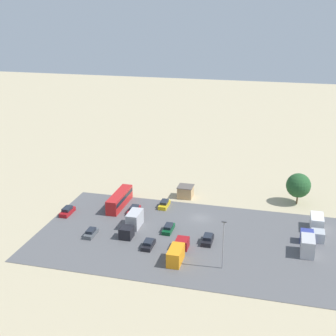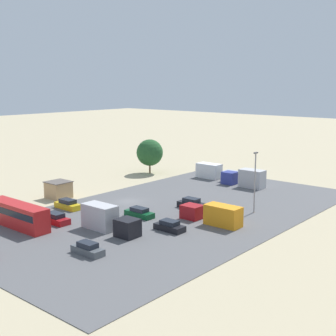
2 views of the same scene
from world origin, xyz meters
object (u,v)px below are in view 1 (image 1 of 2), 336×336
(shed_building, at_px, (186,192))
(parked_truck_0, at_px, (132,223))
(parked_truck_1, at_px, (178,252))
(parked_truck_2, at_px, (307,243))
(parked_car_0, at_px, (91,233))
(parked_car_4, at_px, (164,204))
(parked_car_6, at_px, (134,210))
(bus, at_px, (120,199))
(parked_car_1, at_px, (148,244))
(parked_truck_3, at_px, (317,226))
(parked_car_2, at_px, (67,211))
(parked_car_3, at_px, (208,239))
(parked_car_5, at_px, (168,228))

(shed_building, relative_size, parked_truck_0, 0.42)
(parked_truck_1, height_order, parked_truck_2, parked_truck_2)
(parked_car_0, bearing_deg, shed_building, -120.18)
(parked_car_4, distance_m, parked_truck_0, 13.50)
(parked_car_6, bearing_deg, bus, -29.98)
(bus, bearing_deg, parked_car_0, 87.69)
(parked_car_0, distance_m, parked_car_1, 12.90)
(parked_car_6, distance_m, parked_truck_1, 22.46)
(parked_truck_1, height_order, parked_truck_3, parked_truck_3)
(bus, relative_size, parked_car_2, 2.43)
(parked_car_4, xyz_separation_m, parked_truck_0, (3.48, 13.01, 0.89))
(parked_car_1, xyz_separation_m, parked_truck_3, (-32.15, -14.84, 0.78))
(parked_car_3, distance_m, parked_truck_2, 19.16)
(parked_car_1, bearing_deg, parked_car_6, -61.77)
(parked_car_0, relative_size, parked_truck_2, 0.49)
(bus, distance_m, parked_truck_0, 12.70)
(parked_car_2, height_order, parked_truck_1, parked_truck_1)
(parked_truck_1, bearing_deg, parked_truck_2, 20.95)
(parked_truck_3, bearing_deg, parked_car_5, 13.51)
(bus, height_order, parked_car_1, bus)
(parked_car_5, height_order, parked_truck_1, parked_truck_1)
(parked_car_2, xyz_separation_m, parked_car_4, (-20.23, -9.35, -0.04))
(parked_car_5, relative_size, parked_truck_2, 0.55)
(parked_car_6, xyz_separation_m, parked_truck_1, (-14.32, 17.29, 0.68))
(bus, xyz_separation_m, parked_car_2, (9.98, 7.08, -1.10))
(parked_car_1, relative_size, parked_car_4, 0.91)
(parked_car_5, distance_m, parked_truck_2, 27.94)
(parked_car_5, distance_m, parked_truck_0, 7.67)
(parked_car_2, xyz_separation_m, parked_car_5, (-24.24, 2.39, -0.09))
(parked_car_3, xyz_separation_m, parked_truck_0, (16.32, -1.66, 0.85))
(parked_car_0, distance_m, parked_truck_0, 8.81)
(parked_truck_0, distance_m, parked_truck_1, 14.94)
(shed_building, relative_size, parked_car_3, 0.86)
(parked_truck_1, bearing_deg, parked_car_0, 167.30)
(parked_car_6, bearing_deg, parked_car_4, -141.10)
(parked_car_0, relative_size, parked_car_3, 0.96)
(bus, distance_m, parked_truck_3, 44.38)
(shed_building, distance_m, parked_car_3, 23.64)
(parked_car_4, height_order, parked_car_5, parked_car_4)
(parked_truck_1, bearing_deg, parked_car_3, 59.07)
(parked_car_3, xyz_separation_m, parked_car_5, (8.82, -2.93, -0.09))
(parked_car_0, distance_m, parked_car_5, 16.04)
(parked_car_1, bearing_deg, parked_truck_0, -49.57)
(bus, relative_size, parked_truck_1, 1.24)
(shed_building, bearing_deg, parked_car_0, 59.82)
(parked_truck_1, bearing_deg, parked_truck_3, 34.35)
(shed_building, relative_size, parked_car_2, 0.80)
(bus, distance_m, parked_car_6, 5.14)
(parked_car_5, bearing_deg, bus, 146.42)
(parked_car_5, relative_size, parked_truck_3, 0.50)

